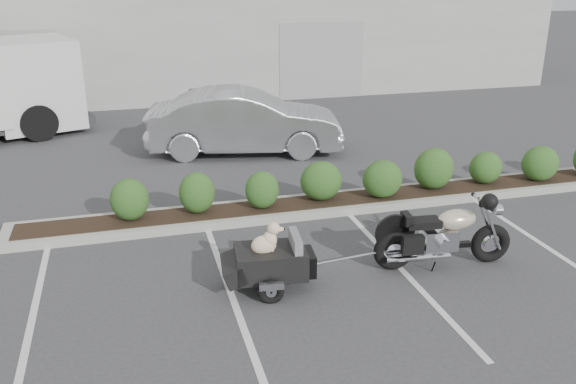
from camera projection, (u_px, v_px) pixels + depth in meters
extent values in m
plane|color=#38383A|center=(318.00, 264.00, 9.68)|extent=(90.00, 90.00, 0.00)
cube|color=#9E9E93|center=(332.00, 204.00, 11.88)|extent=(12.00, 1.00, 0.15)
cube|color=#9EA099|center=(188.00, 29.00, 24.31)|extent=(26.00, 10.00, 4.00)
torus|color=black|center=(394.00, 250.00, 9.41)|extent=(0.66, 0.23, 0.65)
torus|color=black|center=(490.00, 243.00, 9.65)|extent=(0.66, 0.23, 0.65)
cylinder|color=silver|center=(394.00, 250.00, 9.41)|extent=(0.28, 0.14, 0.27)
cylinder|color=silver|center=(490.00, 243.00, 9.65)|extent=(0.24, 0.12, 0.23)
cylinder|color=silver|center=(492.00, 225.00, 9.42)|extent=(0.42, 0.09, 0.86)
cylinder|color=silver|center=(486.00, 220.00, 9.60)|extent=(0.42, 0.09, 0.86)
cylinder|color=silver|center=(482.00, 202.00, 9.36)|extent=(0.11, 0.68, 0.03)
cylinder|color=silver|center=(497.00, 210.00, 9.45)|extent=(0.13, 0.19, 0.17)
sphere|color=black|center=(490.00, 202.00, 9.04)|extent=(0.28, 0.28, 0.25)
cube|color=silver|center=(439.00, 239.00, 9.47)|extent=(0.56, 0.38, 0.33)
cube|color=black|center=(444.00, 246.00, 9.53)|extent=(0.87, 0.19, 0.08)
ellipsoid|color=beige|center=(457.00, 219.00, 9.40)|extent=(0.67, 0.43, 0.32)
cube|color=black|center=(423.00, 223.00, 9.32)|extent=(0.56, 0.35, 0.12)
cube|color=black|center=(407.00, 219.00, 9.25)|extent=(0.15, 0.30, 0.15)
cylinder|color=silver|center=(418.00, 258.00, 9.32)|extent=(1.02, 0.20, 0.09)
cylinder|color=silver|center=(410.00, 248.00, 9.65)|extent=(1.02, 0.20, 0.09)
cube|color=black|center=(413.00, 245.00, 9.11)|extent=(0.34, 0.17, 0.29)
cube|color=black|center=(270.00, 262.00, 8.80)|extent=(1.08, 0.80, 0.41)
cube|color=slate|center=(296.00, 244.00, 8.77)|extent=(0.18, 0.61, 0.29)
cube|color=slate|center=(274.00, 255.00, 8.78)|extent=(0.74, 0.67, 0.04)
cube|color=black|center=(234.00, 269.00, 8.75)|extent=(0.44, 0.73, 0.35)
cube|color=black|center=(307.00, 262.00, 8.90)|extent=(0.24, 0.50, 0.33)
torus|color=black|center=(271.00, 292.00, 8.52)|extent=(0.39, 0.15, 0.38)
torus|color=black|center=(264.00, 265.00, 9.26)|extent=(0.39, 0.15, 0.38)
cube|color=silver|center=(271.00, 286.00, 8.43)|extent=(0.35, 0.11, 0.10)
cube|color=silver|center=(263.00, 257.00, 9.27)|extent=(0.35, 0.11, 0.10)
cylinder|color=black|center=(267.00, 278.00, 8.89)|extent=(0.13, 0.87, 0.04)
cylinder|color=silver|center=(323.00, 265.00, 8.96)|extent=(0.58, 0.10, 0.03)
ellipsoid|color=beige|center=(264.00, 245.00, 8.68)|extent=(0.39, 0.28, 0.29)
ellipsoid|color=beige|center=(270.00, 240.00, 8.67)|extent=(0.23, 0.22, 0.27)
sphere|color=beige|center=(274.00, 228.00, 8.62)|extent=(0.20, 0.20, 0.18)
ellipsoid|color=beige|center=(280.00, 229.00, 8.64)|extent=(0.14, 0.09, 0.07)
sphere|color=black|center=(284.00, 229.00, 8.64)|extent=(0.04, 0.04, 0.03)
ellipsoid|color=beige|center=(271.00, 229.00, 8.55)|extent=(0.05, 0.04, 0.10)
ellipsoid|color=beige|center=(270.00, 226.00, 8.65)|extent=(0.05, 0.04, 0.10)
cylinder|color=beige|center=(272.00, 253.00, 8.68)|extent=(0.05, 0.05, 0.12)
cylinder|color=beige|center=(271.00, 250.00, 8.79)|extent=(0.05, 0.05, 0.12)
imported|color=silver|center=(245.00, 122.00, 15.09)|extent=(5.01, 2.61, 1.57)
cube|color=navy|center=(217.00, 115.00, 16.82)|extent=(1.92, 1.59, 1.10)
cube|color=#2D2D30|center=(216.00, 94.00, 16.62)|extent=(2.04, 1.71, 0.05)
cube|color=silver|center=(33.00, 83.00, 16.94)|extent=(2.83, 3.04, 2.38)
cube|color=black|center=(34.00, 94.00, 17.05)|extent=(0.72, 1.98, 1.08)
cylinder|color=black|center=(39.00, 123.00, 16.20)|extent=(1.02, 0.59, 0.97)
cylinder|color=black|center=(20.00, 106.00, 18.06)|extent=(1.02, 0.59, 0.97)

